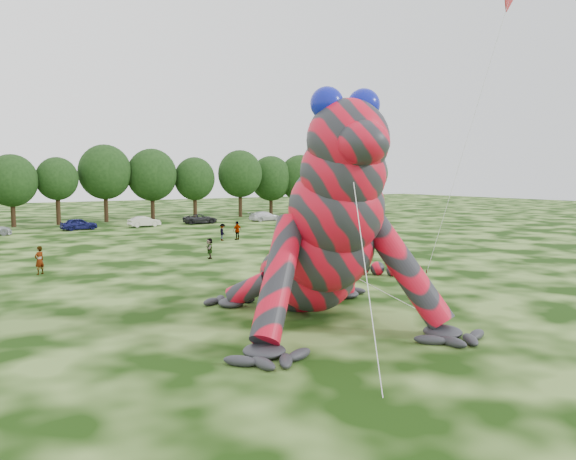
{
  "coord_description": "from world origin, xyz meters",
  "views": [
    {
      "loc": [
        -11.69,
        -19.39,
        6.49
      ],
      "look_at": [
        1.46,
        1.84,
        4.0
      ],
      "focal_mm": 35.0,
      "sensor_mm": 36.0,
      "label": 1
    }
  ],
  "objects_px": {
    "car_7": "(265,216)",
    "spectator_2": "(223,232)",
    "tree_11": "(152,184)",
    "car_5": "(144,222)",
    "flying_kite": "(502,22)",
    "tree_16": "(329,185)",
    "car_6": "(200,219)",
    "spectator_0": "(39,260)",
    "tree_15": "(300,184)",
    "tree_8": "(12,191)",
    "tree_12": "(195,188)",
    "car_4": "(79,224)",
    "spectator_3": "(237,231)",
    "inflatable_gecko": "(302,207)",
    "tree_10": "(105,183)",
    "tree_13": "(240,184)",
    "spectator_5": "(210,248)",
    "tree_14": "(271,185)",
    "tree_17": "(369,182)",
    "tree_9": "(58,191)"
  },
  "relations": [
    {
      "from": "car_7",
      "to": "spectator_2",
      "type": "height_order",
      "value": "spectator_2"
    },
    {
      "from": "spectator_2",
      "to": "tree_11",
      "type": "bearing_deg",
      "value": 5.77
    },
    {
      "from": "car_5",
      "to": "car_7",
      "type": "bearing_deg",
      "value": -96.81
    },
    {
      "from": "flying_kite",
      "to": "spectator_2",
      "type": "height_order",
      "value": "flying_kite"
    },
    {
      "from": "flying_kite",
      "to": "tree_16",
      "type": "xyz_separation_m",
      "value": [
        27.82,
        55.97,
        -10.94
      ]
    },
    {
      "from": "car_6",
      "to": "spectator_0",
      "type": "relative_size",
      "value": 2.42
    },
    {
      "from": "flying_kite",
      "to": "tree_15",
      "type": "distance_m",
      "value": 59.22
    },
    {
      "from": "tree_8",
      "to": "tree_15",
      "type": "height_order",
      "value": "tree_15"
    },
    {
      "from": "tree_12",
      "to": "car_4",
      "type": "distance_m",
      "value": 20.61
    },
    {
      "from": "spectator_3",
      "to": "tree_16",
      "type": "bearing_deg",
      "value": -154.68
    },
    {
      "from": "inflatable_gecko",
      "to": "tree_15",
      "type": "distance_m",
      "value": 65.45
    },
    {
      "from": "tree_10",
      "to": "tree_13",
      "type": "distance_m",
      "value": 19.79
    },
    {
      "from": "car_7",
      "to": "flying_kite",
      "type": "bearing_deg",
      "value": 164.32
    },
    {
      "from": "tree_13",
      "to": "spectator_5",
      "type": "bearing_deg",
      "value": -120.12
    },
    {
      "from": "tree_8",
      "to": "car_4",
      "type": "height_order",
      "value": "tree_8"
    },
    {
      "from": "spectator_5",
      "to": "spectator_0",
      "type": "bearing_deg",
      "value": -69.36
    },
    {
      "from": "tree_14",
      "to": "tree_8",
      "type": "bearing_deg",
      "value": -177.36
    },
    {
      "from": "tree_17",
      "to": "spectator_0",
      "type": "distance_m",
      "value": 69.27
    },
    {
      "from": "tree_14",
      "to": "car_5",
      "type": "xyz_separation_m",
      "value": [
        -23.88,
        -9.92,
        -4.06
      ]
    },
    {
      "from": "car_4",
      "to": "tree_12",
      "type": "bearing_deg",
      "value": -70.0
    },
    {
      "from": "tree_10",
      "to": "tree_12",
      "type": "xyz_separation_m",
      "value": [
        12.62,
        -0.84,
        -0.77
      ]
    },
    {
      "from": "tree_11",
      "to": "tree_12",
      "type": "xyz_separation_m",
      "value": [
        6.23,
        -0.46,
        -0.55
      ]
    },
    {
      "from": "tree_8",
      "to": "tree_10",
      "type": "distance_m",
      "value": 11.75
    },
    {
      "from": "tree_12",
      "to": "spectator_5",
      "type": "height_order",
      "value": "tree_12"
    },
    {
      "from": "car_7",
      "to": "tree_17",
      "type": "bearing_deg",
      "value": -76.54
    },
    {
      "from": "tree_10",
      "to": "car_5",
      "type": "xyz_separation_m",
      "value": [
        2.19,
        -9.78,
        -4.61
      ]
    },
    {
      "from": "car_7",
      "to": "tree_10",
      "type": "bearing_deg",
      "value": 57.43
    },
    {
      "from": "spectator_0",
      "to": "tree_13",
      "type": "bearing_deg",
      "value": -164.19
    },
    {
      "from": "flying_kite",
      "to": "tree_12",
      "type": "distance_m",
      "value": 55.52
    },
    {
      "from": "spectator_2",
      "to": "spectator_5",
      "type": "bearing_deg",
      "value": 160.31
    },
    {
      "from": "tree_16",
      "to": "car_6",
      "type": "bearing_deg",
      "value": -160.23
    },
    {
      "from": "car_4",
      "to": "inflatable_gecko",
      "type": "bearing_deg",
      "value": 175.09
    },
    {
      "from": "car_5",
      "to": "tree_12",
      "type": "bearing_deg",
      "value": -54.85
    },
    {
      "from": "tree_8",
      "to": "spectator_5",
      "type": "relative_size",
      "value": 5.63
    },
    {
      "from": "tree_9",
      "to": "spectator_5",
      "type": "relative_size",
      "value": 5.46
    },
    {
      "from": "tree_10",
      "to": "tree_12",
      "type": "distance_m",
      "value": 12.67
    },
    {
      "from": "tree_8",
      "to": "tree_14",
      "type": "distance_m",
      "value": 37.72
    },
    {
      "from": "flying_kite",
      "to": "tree_10",
      "type": "xyz_separation_m",
      "value": [
        -10.23,
        55.17,
        -10.37
      ]
    },
    {
      "from": "flying_kite",
      "to": "tree_9",
      "type": "relative_size",
      "value": 2.05
    },
    {
      "from": "flying_kite",
      "to": "car_5",
      "type": "distance_m",
      "value": 48.47
    },
    {
      "from": "car_5",
      "to": "tree_8",
      "type": "bearing_deg",
      "value": 53.86
    },
    {
      "from": "tree_11",
      "to": "tree_13",
      "type": "height_order",
      "value": "tree_13"
    },
    {
      "from": "tree_8",
      "to": "tree_9",
      "type": "xyz_separation_m",
      "value": [
        5.28,
        0.36,
        -0.13
      ]
    },
    {
      "from": "flying_kite",
      "to": "tree_17",
      "type": "relative_size",
      "value": 1.73
    },
    {
      "from": "tree_14",
      "to": "spectator_0",
      "type": "relative_size",
      "value": 5.07
    },
    {
      "from": "tree_11",
      "to": "car_5",
      "type": "relative_size",
      "value": 2.58
    },
    {
      "from": "tree_17",
      "to": "car_5",
      "type": "xyz_separation_m",
      "value": [
        -42.36,
        -7.86,
        -4.51
      ]
    },
    {
      "from": "tree_15",
      "to": "spectator_2",
      "type": "relative_size",
      "value": 5.72
    },
    {
      "from": "tree_15",
      "to": "tree_9",
      "type": "bearing_deg",
      "value": -179.35
    },
    {
      "from": "tree_16",
      "to": "tree_17",
      "type": "distance_m",
      "value": 7.06
    }
  ]
}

